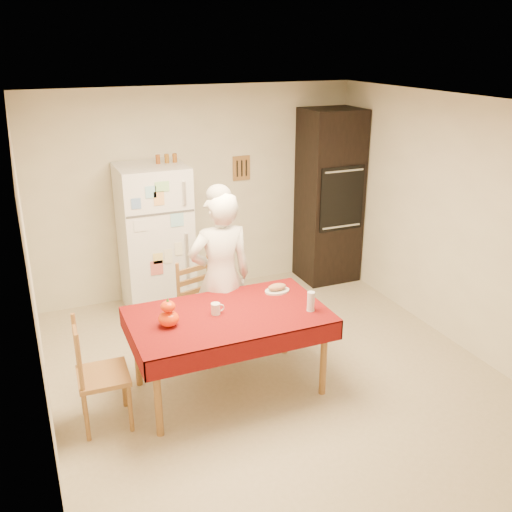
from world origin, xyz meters
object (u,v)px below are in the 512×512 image
pumpkin_lower (169,319)px  dining_table (228,321)px  chair_far (200,303)px  seated_woman (221,278)px  wine_glass (311,301)px  chair_left (94,371)px  bread_plate (277,291)px  refrigerator (155,239)px  coffee_mug (216,309)px  oven_cabinet (329,197)px

pumpkin_lower → dining_table: bearing=2.1°
chair_far → seated_woman: size_ratio=0.56×
pumpkin_lower → wine_glass: 1.23m
chair_left → seated_woman: size_ratio=0.56×
seated_woman → bread_plate: size_ratio=7.11×
pumpkin_lower → seated_woman: bearing=41.4°
refrigerator → wine_glass: 2.31m
seated_woman → coffee_mug: (-0.23, -0.53, -0.04)m
dining_table → pumpkin_lower: pumpkin_lower is taller
dining_table → refrigerator: bearing=95.1°
coffee_mug → pumpkin_lower: bearing=-173.1°
chair_far → bread_plate: 0.85m
chair_far → pumpkin_lower: (-0.52, -0.82, 0.32)m
chair_far → bread_plate: size_ratio=3.96×
dining_table → coffee_mug: coffee_mug is taller
dining_table → coffee_mug: (-0.10, 0.03, 0.12)m
wine_glass → bread_plate: size_ratio=0.73×
oven_cabinet → wine_glass: oven_cabinet is taller
chair_far → pumpkin_lower: 1.03m
refrigerator → coffee_mug: bearing=-87.9°
coffee_mug → chair_left: bearing=-175.0°
refrigerator → seated_woman: bearing=-77.4°
refrigerator → pumpkin_lower: (-0.36, -1.94, -0.02)m
wine_glass → bread_plate: (-0.10, 0.47, -0.08)m
oven_cabinet → dining_table: (-2.11, -1.97, -0.41)m
refrigerator → chair_far: size_ratio=1.79×
chair_left → bread_plate: (1.75, 0.31, 0.26)m
chair_left → seated_woman: bearing=-62.1°
dining_table → seated_woman: (0.13, 0.56, 0.16)m
pumpkin_lower → wine_glass: wine_glass is taller
refrigerator → pumpkin_lower: size_ratio=9.80×
seated_woman → wine_glass: bearing=126.8°
oven_cabinet → pumpkin_lower: 3.31m
chair_far → coffee_mug: chair_far is taller
dining_table → bread_plate: bread_plate is taller
dining_table → seated_woman: bearing=76.8°
oven_cabinet → coffee_mug: oven_cabinet is taller
refrigerator → bread_plate: size_ratio=7.08×
dining_table → bread_plate: 0.64m
oven_cabinet → bread_plate: oven_cabinet is taller
refrigerator → chair_left: refrigerator is taller
chair_far → seated_woman: (0.14, -0.24, 0.35)m
chair_far → coffee_mug: 0.84m
wine_glass → bread_plate: 0.49m
chair_far → chair_left: (-1.16, -0.87, 0.00)m
oven_cabinet → coffee_mug: 2.95m
refrigerator → chair_left: size_ratio=1.79×
chair_far → coffee_mug: size_ratio=9.50×
coffee_mug → bread_plate: size_ratio=0.42×
dining_table → wine_glass: wine_glass is taller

